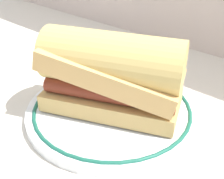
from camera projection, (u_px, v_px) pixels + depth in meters
ground_plane at (108, 124)px, 0.46m from camera, size 1.50×1.50×0.00m
plate at (112, 110)px, 0.48m from camera, size 0.27×0.27×0.01m
sausage_sandwich at (112, 73)px, 0.44m from camera, size 0.23×0.17×0.12m
butter_knife at (116, 61)px, 0.64m from camera, size 0.11×0.13×0.01m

